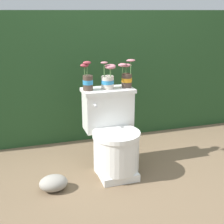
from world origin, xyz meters
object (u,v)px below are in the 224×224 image
potted_plant_left (88,80)px  potted_plant_middle (127,76)px  garden_stone (53,183)px  toilet (113,136)px  potted_plant_midleft (108,79)px

potted_plant_left → potted_plant_middle: bearing=0.6°
garden_stone → toilet: bearing=17.2°
toilet → potted_plant_left: size_ratio=2.90×
potted_plant_left → garden_stone: 0.84m
potted_plant_midleft → potted_plant_middle: size_ratio=0.97×
potted_plant_midleft → garden_stone: potted_plant_midleft is taller
potted_plant_left → garden_stone: size_ratio=1.10×
potted_plant_midleft → garden_stone: size_ratio=1.08×
garden_stone → potted_plant_left: bearing=41.0°
toilet → garden_stone: size_ratio=3.17×
garden_stone → potted_plant_middle: bearing=24.2°
potted_plant_left → garden_stone: bearing=-139.0°
toilet → potted_plant_midleft: potted_plant_midleft is taller
potted_plant_left → potted_plant_middle: potted_plant_middle is taller
potted_plant_midleft → potted_plant_middle: potted_plant_middle is taller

